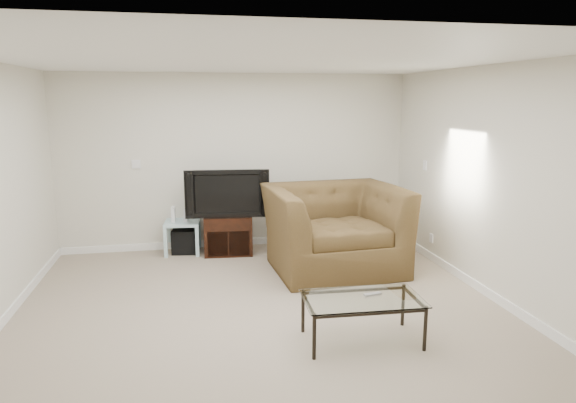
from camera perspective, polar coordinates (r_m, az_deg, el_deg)
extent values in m
plane|color=tan|center=(5.37, -2.83, -12.19)|extent=(5.00, 5.00, 0.00)
plane|color=white|center=(4.93, -3.13, 15.49)|extent=(5.00, 5.00, 0.00)
cube|color=silver|center=(7.46, -5.72, 4.42)|extent=(5.00, 0.02, 2.50)
cube|color=silver|center=(5.89, 21.87, 1.82)|extent=(0.02, 5.00, 2.50)
cube|color=white|center=(7.45, -16.52, 4.00)|extent=(0.12, 0.02, 0.12)
cube|color=white|center=(7.27, 14.98, 3.91)|extent=(0.02, 0.09, 0.13)
cube|color=white|center=(7.18, 15.63, -3.94)|extent=(0.02, 0.08, 0.12)
cube|color=black|center=(7.18, -6.69, -2.30)|extent=(0.40, 0.30, 0.05)
imported|color=black|center=(7.10, -6.77, 1.02)|extent=(1.07, 0.30, 0.66)
cube|color=black|center=(7.44, -11.35, -4.32)|extent=(0.39, 0.39, 0.35)
cube|color=white|center=(7.32, -12.61, -1.40)|extent=(0.06, 0.16, 0.21)
cube|color=silver|center=(7.30, -11.27, -1.48)|extent=(0.06, 0.14, 0.18)
imported|color=brown|center=(6.49, 5.21, -1.43)|extent=(1.69, 1.16, 1.42)
cube|color=#B2B2B7|center=(4.73, 9.38, -10.13)|extent=(0.17, 0.07, 0.02)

